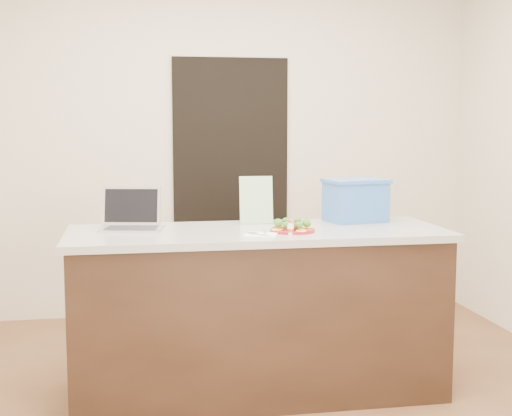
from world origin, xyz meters
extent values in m
plane|color=brown|center=(0.00, 0.00, 0.00)|extent=(4.00, 4.00, 0.00)
plane|color=beige|center=(0.00, 2.00, 1.35)|extent=(4.00, 0.00, 4.00)
plane|color=beige|center=(0.00, -2.00, 1.35)|extent=(4.00, 0.00, 4.00)
cube|color=black|center=(0.10, 1.98, 1.00)|extent=(0.90, 0.02, 2.00)
cube|color=black|center=(0.00, 0.25, 0.44)|extent=(2.00, 0.70, 0.88)
cube|color=beige|center=(0.00, 0.25, 0.90)|extent=(2.06, 0.76, 0.04)
cylinder|color=maroon|center=(0.17, 0.15, 0.93)|extent=(0.24, 0.24, 0.01)
torus|color=maroon|center=(0.17, 0.15, 0.93)|extent=(0.24, 0.24, 0.01)
sphere|color=brown|center=(0.17, 0.15, 0.95)|extent=(0.04, 0.04, 0.04)
sphere|color=brown|center=(0.16, 0.12, 0.95)|extent=(0.04, 0.04, 0.04)
sphere|color=brown|center=(0.18, 0.12, 0.95)|extent=(0.04, 0.04, 0.04)
sphere|color=brown|center=(0.20, 0.14, 0.95)|extent=(0.04, 0.04, 0.04)
sphere|color=brown|center=(0.20, 0.16, 0.95)|extent=(0.04, 0.04, 0.04)
sphere|color=brown|center=(0.18, 0.18, 0.95)|extent=(0.04, 0.04, 0.04)
sphere|color=brown|center=(0.16, 0.18, 0.95)|extent=(0.04, 0.04, 0.04)
sphere|color=brown|center=(0.14, 0.16, 0.95)|extent=(0.04, 0.04, 0.04)
ellipsoid|color=#225115|center=(0.15, 0.23, 0.97)|extent=(0.04, 0.04, 0.04)
ellipsoid|color=#225115|center=(0.10, 0.19, 0.97)|extent=(0.04, 0.04, 0.04)
ellipsoid|color=#225115|center=(0.09, 0.13, 0.97)|extent=(0.04, 0.04, 0.04)
ellipsoid|color=#225115|center=(0.13, 0.08, 0.97)|extent=(0.04, 0.04, 0.04)
ellipsoid|color=#225115|center=(0.19, 0.07, 0.97)|extent=(0.04, 0.04, 0.04)
ellipsoid|color=#225115|center=(0.24, 0.10, 0.97)|extent=(0.04, 0.04, 0.04)
ellipsoid|color=#225115|center=(0.25, 0.16, 0.97)|extent=(0.04, 0.04, 0.04)
ellipsoid|color=#225115|center=(0.22, 0.22, 0.97)|extent=(0.04, 0.04, 0.04)
torus|color=#FAFF1A|center=(0.15, 0.24, 0.94)|extent=(0.06, 0.06, 0.01)
torus|color=#FAFF1A|center=(0.08, 0.12, 0.94)|extent=(0.06, 0.06, 0.01)
torus|color=#FAFF1A|center=(0.20, 0.06, 0.94)|extent=(0.06, 0.06, 0.01)
torus|color=#FAFF1A|center=(0.26, 0.17, 0.94)|extent=(0.06, 0.06, 0.01)
cube|color=silver|center=(-0.02, 0.05, 0.92)|extent=(0.21, 0.21, 0.01)
cube|color=#AAA9AE|center=(-0.04, 0.03, 0.93)|extent=(0.09, 0.09, 0.00)
cube|color=#AAA9AE|center=(-0.04, 0.09, 0.93)|extent=(0.05, 0.06, 0.00)
cube|color=white|center=(0.01, 0.01, 0.93)|extent=(0.02, 0.08, 0.01)
cube|color=#AAA9AE|center=(0.01, 0.10, 0.93)|extent=(0.02, 0.10, 0.00)
cylinder|color=white|center=(0.14, 0.05, 0.95)|extent=(0.03, 0.03, 0.05)
cylinder|color=white|center=(0.14, 0.05, 0.98)|extent=(0.02, 0.02, 0.01)
cylinder|color=red|center=(0.14, 0.05, 0.99)|extent=(0.03, 0.03, 0.01)
cylinder|color=red|center=(0.14, 0.05, 0.94)|extent=(0.03, 0.03, 0.02)
cube|color=silver|center=(-0.68, 0.35, 0.93)|extent=(0.36, 0.29, 0.01)
cube|color=silver|center=(-0.68, 0.46, 1.04)|extent=(0.33, 0.12, 0.21)
cube|color=black|center=(-0.68, 0.45, 1.04)|extent=(0.30, 0.10, 0.18)
cube|color=#242426|center=(-0.68, 0.34, 0.94)|extent=(0.30, 0.21, 0.00)
cube|color=silver|center=(0.03, 0.48, 1.06)|extent=(0.19, 0.05, 0.27)
cube|color=#305FAF|center=(0.63, 0.47, 1.04)|extent=(0.37, 0.29, 0.23)
cube|color=#305FAF|center=(0.63, 0.47, 1.16)|extent=(0.39, 0.31, 0.02)
cube|color=#34220F|center=(-0.21, 0.86, 0.41)|extent=(0.44, 0.44, 0.04)
cube|color=#34220F|center=(-0.21, 1.03, 0.64)|extent=(0.38, 0.10, 0.43)
cylinder|color=#34220F|center=(-0.37, 0.70, 0.20)|extent=(0.03, 0.03, 0.41)
cylinder|color=#34220F|center=(-0.05, 0.70, 0.20)|extent=(0.03, 0.03, 0.41)
cylinder|color=#34220F|center=(-0.37, 1.02, 0.20)|extent=(0.03, 0.03, 0.41)
cylinder|color=#34220F|center=(-0.05, 1.02, 0.20)|extent=(0.03, 0.03, 0.41)
camera|label=1|loc=(-0.68, -3.53, 1.50)|focal=50.00mm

